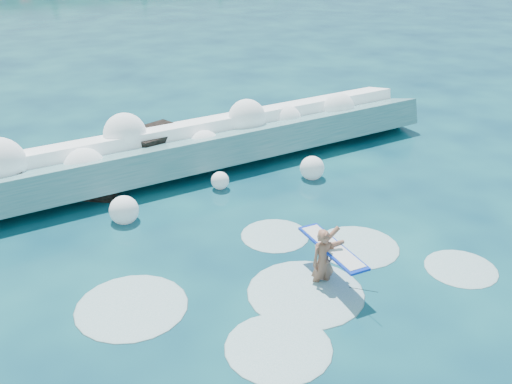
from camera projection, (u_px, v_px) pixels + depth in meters
ground at (245, 283)px, 13.44m from camera, size 200.00×200.00×0.00m
breaking_wave at (172, 152)px, 19.41m from camera, size 19.82×3.02×1.71m
rock_cluster at (71, 173)px, 18.19m from camera, size 8.15×3.32×1.38m
surfer_with_board at (325, 259)px, 13.26m from camera, size 0.98×2.87×1.67m
wave_spray at (145, 146)px, 18.63m from camera, size 15.46×4.95×2.13m
surf_foam at (283, 287)px, 13.33m from camera, size 9.62×5.85×0.14m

